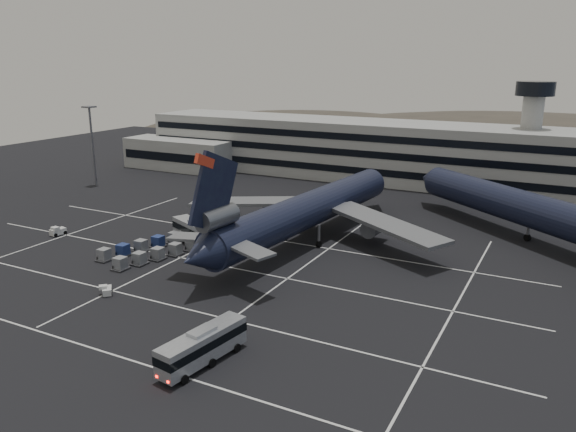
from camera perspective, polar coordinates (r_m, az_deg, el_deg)
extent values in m
plane|color=black|center=(79.07, -9.20, -5.76)|extent=(260.00, 260.00, 0.00)
cube|color=silver|center=(64.48, -21.12, -11.82)|extent=(90.00, 0.25, 0.01)
cube|color=silver|center=(71.97, -13.97, -8.25)|extent=(90.00, 0.25, 0.01)
cube|color=silver|center=(82.08, -7.54, -4.87)|extent=(90.00, 0.25, 0.01)
cube|color=silver|center=(93.19, -2.62, -2.22)|extent=(90.00, 0.25, 0.01)
cube|color=silver|center=(102.82, -20.74, -1.53)|extent=(0.25, 55.00, 0.01)
cube|color=silver|center=(86.97, -10.04, -3.78)|extent=(0.25, 55.00, 0.01)
cube|color=silver|center=(77.86, 0.62, -5.89)|extent=(0.25, 55.00, 0.01)
cube|color=silver|center=(71.46, 16.74, -8.64)|extent=(0.25, 55.00, 0.01)
cube|color=gray|center=(139.72, 8.57, 6.61)|extent=(120.00, 18.00, 14.00)
cube|color=black|center=(131.92, 7.21, 4.58)|extent=(118.00, 0.20, 1.60)
cube|color=black|center=(131.21, 7.27, 6.30)|extent=(118.00, 0.20, 1.60)
cube|color=black|center=(130.67, 7.33, 7.90)|extent=(118.00, 0.20, 1.60)
cube|color=gray|center=(153.75, -11.01, 6.19)|extent=(30.00, 10.00, 8.00)
cylinder|color=gray|center=(134.11, 23.30, 6.87)|extent=(4.40, 4.40, 22.00)
cylinder|color=black|center=(133.09, 23.84, 11.75)|extent=(8.00, 8.00, 3.00)
ellipsoid|color=#38332B|center=(254.46, 2.89, 6.83)|extent=(196.00, 140.00, 32.00)
ellipsoid|color=#38332B|center=(232.91, 23.48, 3.97)|extent=(252.00, 180.00, 44.00)
cylinder|color=slate|center=(138.15, -19.22, 6.65)|extent=(0.50, 0.50, 18.00)
cube|color=slate|center=(137.15, -19.57, 10.40)|extent=(2.40, 2.40, 0.35)
cylinder|color=black|center=(90.27, 2.06, 0.63)|extent=(9.99, 48.31, 5.60)
cone|color=black|center=(112.98, 8.90, 3.53)|extent=(5.99, 5.00, 5.60)
cone|color=black|center=(69.83, -9.18, -4.13)|extent=(5.48, 5.44, 5.04)
cube|color=black|center=(70.26, -7.54, 2.35)|extent=(1.37, 9.48, 10.97)
cube|color=red|center=(68.30, -8.48, 5.53)|extent=(0.84, 3.27, 2.24)
cylinder|color=#595B60|center=(71.45, -7.19, -0.14)|extent=(3.24, 6.22, 2.70)
cube|color=slate|center=(75.48, -9.31, -2.14)|extent=(7.83, 4.06, 0.87)
cube|color=slate|center=(70.35, -4.20, -3.30)|extent=(8.12, 5.29, 0.87)
cube|color=slate|center=(98.78, -3.59, 1.46)|extent=(22.65, 11.60, 1.75)
cylinder|color=#595B60|center=(99.91, -1.17, 0.64)|extent=(3.19, 5.73, 2.70)
cube|color=slate|center=(86.81, 9.84, -0.76)|extent=(22.08, 14.97, 1.75)
cylinder|color=#595B60|center=(91.06, 8.81, -1.05)|extent=(3.19, 5.73, 2.70)
cylinder|color=slate|center=(104.10, 6.38, 0.88)|extent=(0.44, 0.44, 3.00)
cylinder|color=black|center=(104.53, 6.35, 0.01)|extent=(0.60, 1.14, 1.10)
cylinder|color=slate|center=(91.09, -0.33, -1.18)|extent=(0.44, 0.44, 3.00)
cylinder|color=black|center=(91.58, -0.33, -2.17)|extent=(0.60, 1.14, 1.10)
cylinder|color=slate|center=(87.91, 3.16, -1.84)|extent=(0.44, 0.44, 3.00)
cylinder|color=black|center=(88.42, 3.15, -2.86)|extent=(0.60, 1.14, 1.10)
cylinder|color=black|center=(98.13, 23.42, 0.55)|extent=(40.78, 34.63, 5.60)
cone|color=black|center=(116.99, 14.19, 3.65)|extent=(7.02, 7.18, 5.60)
cylinder|color=slate|center=(98.89, 23.24, -1.12)|extent=(0.44, 0.44, 3.00)
cylinder|color=black|center=(99.34, 23.13, -2.04)|extent=(1.17, 1.08, 1.10)
cube|color=gray|center=(56.21, -8.67, -12.89)|extent=(3.91, 10.56, 2.81)
cube|color=black|center=(56.05, -8.69, -12.59)|extent=(3.97, 10.63, 0.89)
cube|color=gray|center=(55.48, -8.74, -11.46)|extent=(1.92, 3.01, 0.33)
cylinder|color=black|center=(55.59, -12.21, -15.18)|extent=(0.44, 0.94, 0.90)
cylinder|color=black|center=(54.07, -10.49, -16.04)|extent=(0.44, 0.94, 0.90)
cylinder|color=black|center=(57.67, -9.46, -13.82)|extent=(0.44, 0.94, 0.90)
cylinder|color=black|center=(56.20, -7.73, -14.58)|extent=(0.44, 0.94, 0.90)
cylinder|color=black|center=(59.89, -6.94, -12.52)|extent=(0.44, 0.94, 0.90)
cylinder|color=black|center=(58.48, -5.22, -13.21)|extent=(0.44, 0.94, 0.90)
cube|color=#FF0C05|center=(54.25, -13.21, -15.60)|extent=(0.24, 0.11, 0.21)
cube|color=#FF0C05|center=(53.26, -12.11, -16.17)|extent=(0.24, 0.11, 0.21)
cube|color=gray|center=(89.62, -9.22, -1.70)|extent=(11.67, 7.30, 3.17)
cube|color=black|center=(89.51, -9.23, -1.47)|extent=(11.74, 7.38, 1.00)
cube|color=gray|center=(89.11, -9.27, -0.61)|extent=(3.59, 2.87, 0.37)
cylinder|color=black|center=(86.13, -8.64, -3.56)|extent=(1.06, 0.73, 1.02)
cylinder|color=black|center=(87.35, -7.13, -3.22)|extent=(1.06, 0.73, 1.02)
cylinder|color=black|center=(89.54, -9.91, -2.86)|extent=(1.06, 0.73, 1.02)
cylinder|color=black|center=(90.72, -8.44, -2.55)|extent=(1.06, 0.73, 1.02)
cylinder|color=black|center=(93.01, -11.09, -2.22)|extent=(1.06, 0.73, 1.02)
cylinder|color=black|center=(94.14, -9.66, -1.93)|extent=(1.06, 0.73, 1.02)
cube|color=silver|center=(101.99, -22.33, -1.47)|extent=(1.66, 2.62, 1.01)
cube|color=silver|center=(101.52, -22.63, -1.18)|extent=(1.36, 1.16, 0.56)
cylinder|color=black|center=(102.13, -22.92, -1.69)|extent=(0.33, 0.65, 0.63)
cylinder|color=black|center=(101.12, -22.55, -1.81)|extent=(0.33, 0.65, 0.63)
cylinder|color=black|center=(103.02, -22.08, -1.45)|extent=(0.33, 0.65, 0.63)
cylinder|color=black|center=(102.02, -21.71, -1.58)|extent=(0.33, 0.65, 0.63)
cube|color=silver|center=(74.77, -17.90, -7.23)|extent=(2.14, 2.17, 0.81)
cube|color=silver|center=(74.15, -17.94, -6.98)|extent=(1.27, 1.26, 0.45)
cylinder|color=black|center=(74.22, -18.28, -7.64)|extent=(0.49, 0.50, 0.50)
cylinder|color=black|center=(74.18, -17.51, -7.59)|extent=(0.49, 0.50, 0.50)
cylinder|color=black|center=(75.55, -18.25, -7.22)|extent=(0.49, 0.50, 0.50)
cylinder|color=black|center=(75.50, -17.50, -7.17)|extent=(0.49, 0.50, 0.50)
cube|color=#2D2D30|center=(86.98, -18.13, -4.24)|extent=(2.52, 2.70, 0.18)
cylinder|color=black|center=(87.00, -18.13, -4.27)|extent=(0.10, 0.20, 0.20)
cube|color=#94979C|center=(86.69, -18.18, -3.69)|extent=(1.97, 1.97, 1.59)
cube|color=#2D2D30|center=(82.71, -16.64, -5.14)|extent=(2.52, 2.70, 0.18)
cylinder|color=black|center=(82.73, -16.64, -5.18)|extent=(0.10, 0.20, 0.20)
cube|color=#94979C|center=(82.41, -16.69, -4.56)|extent=(1.97, 1.97, 1.59)
cube|color=#2D2D30|center=(88.17, -16.38, -3.82)|extent=(2.52, 2.70, 0.18)
cylinder|color=black|center=(88.19, -16.38, -3.86)|extent=(0.10, 0.20, 0.20)
cube|color=navy|center=(87.89, -16.42, -3.27)|extent=(1.97, 1.97, 1.59)
cube|color=#2D2D30|center=(83.96, -14.82, -4.69)|extent=(2.52, 2.70, 0.18)
cylinder|color=black|center=(83.98, -14.82, -4.72)|extent=(0.10, 0.20, 0.20)
cube|color=#94979C|center=(83.66, -14.86, -4.12)|extent=(1.97, 1.97, 1.59)
cube|color=#2D2D30|center=(89.44, -14.68, -3.41)|extent=(2.52, 2.70, 0.18)
cylinder|color=black|center=(89.46, -14.68, -3.45)|extent=(0.10, 0.20, 0.20)
cube|color=#94979C|center=(89.16, -14.72, -2.87)|extent=(1.97, 1.97, 1.59)
cube|color=#2D2D30|center=(85.29, -13.06, -4.24)|extent=(2.52, 2.70, 0.18)
cylinder|color=black|center=(85.31, -13.06, -4.28)|extent=(0.10, 0.20, 0.20)
cube|color=#94979C|center=(85.00, -13.10, -3.68)|extent=(1.97, 1.97, 1.59)
cube|color=#2D2D30|center=(90.79, -13.03, -3.01)|extent=(2.52, 2.70, 0.18)
cylinder|color=black|center=(90.81, -13.03, -3.05)|extent=(0.10, 0.20, 0.20)
cube|color=navy|center=(90.52, -13.06, -2.48)|extent=(1.97, 1.97, 1.59)
cube|color=#2D2D30|center=(86.71, -11.36, -3.81)|extent=(2.52, 2.70, 0.18)
cylinder|color=black|center=(86.73, -11.35, -3.84)|extent=(0.10, 0.20, 0.20)
cube|color=#94979C|center=(86.42, -11.39, -3.25)|extent=(1.97, 1.97, 1.59)
cube|color=#2D2D30|center=(92.22, -11.43, -2.62)|extent=(2.52, 2.70, 0.18)
cylinder|color=black|center=(92.24, -11.43, -2.66)|extent=(0.10, 0.20, 0.20)
cube|color=#94979C|center=(91.95, -11.46, -2.10)|extent=(1.97, 1.97, 1.59)
cube|color=#2D2D30|center=(88.21, -9.71, -3.38)|extent=(2.52, 2.70, 0.18)
cylinder|color=black|center=(88.22, -9.71, -3.42)|extent=(0.10, 0.20, 0.20)
cube|color=#94979C|center=(87.92, -9.74, -2.83)|extent=(1.97, 1.97, 1.59)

